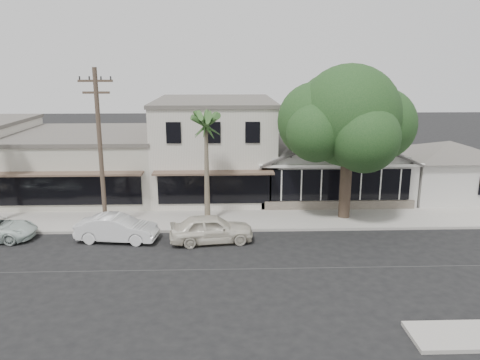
{
  "coord_description": "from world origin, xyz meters",
  "views": [
    {
      "loc": [
        -2.34,
        -19.81,
        9.17
      ],
      "look_at": [
        -1.45,
        6.0,
        2.73
      ],
      "focal_mm": 35.0,
      "sensor_mm": 36.0,
      "label": 1
    }
  ],
  "objects_px": {
    "car_1": "(117,228)",
    "shade_tree": "(347,119)",
    "utility_pole": "(100,148)",
    "car_0": "(211,229)"
  },
  "relations": [
    {
      "from": "utility_pole",
      "to": "car_1",
      "type": "bearing_deg",
      "value": -56.27
    },
    {
      "from": "car_1",
      "to": "shade_tree",
      "type": "distance_m",
      "value": 14.34
    },
    {
      "from": "shade_tree",
      "to": "car_0",
      "type": "bearing_deg",
      "value": -154.37
    },
    {
      "from": "utility_pole",
      "to": "car_1",
      "type": "relative_size",
      "value": 2.11
    },
    {
      "from": "utility_pole",
      "to": "shade_tree",
      "type": "distance_m",
      "value": 14.01
    },
    {
      "from": "utility_pole",
      "to": "car_0",
      "type": "distance_m",
      "value": 7.41
    },
    {
      "from": "car_0",
      "to": "car_1",
      "type": "distance_m",
      "value": 5.01
    },
    {
      "from": "car_0",
      "to": "car_1",
      "type": "bearing_deg",
      "value": 78.96
    },
    {
      "from": "car_1",
      "to": "shade_tree",
      "type": "bearing_deg",
      "value": -67.72
    },
    {
      "from": "car_1",
      "to": "shade_tree",
      "type": "height_order",
      "value": "shade_tree"
    }
  ]
}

